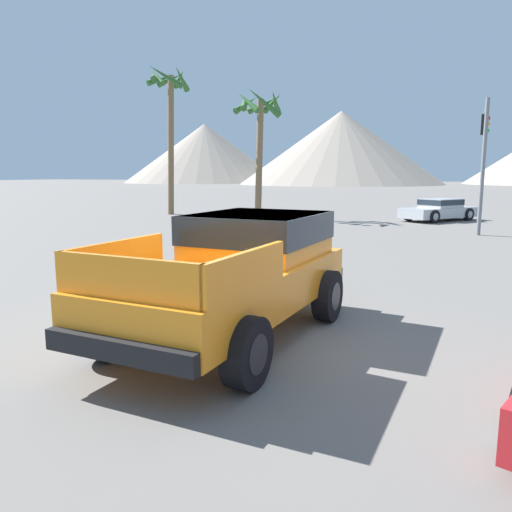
{
  "coord_description": "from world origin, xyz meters",
  "views": [
    {
      "loc": [
        2.93,
        -7.0,
        2.48
      ],
      "look_at": [
        -0.25,
        0.6,
        1.11
      ],
      "focal_mm": 35.0,
      "sensor_mm": 36.0,
      "label": 1
    }
  ],
  "objects_px": {
    "palm_tree_tall": "(260,122)",
    "orange_pickup_truck": "(241,266)",
    "traffic_light_main": "(484,142)",
    "parked_car_silver": "(439,209)",
    "palm_tree_leaning": "(169,106)"
  },
  "relations": [
    {
      "from": "palm_tree_tall",
      "to": "palm_tree_leaning",
      "type": "height_order",
      "value": "palm_tree_leaning"
    },
    {
      "from": "parked_car_silver",
      "to": "palm_tree_leaning",
      "type": "bearing_deg",
      "value": 42.61
    },
    {
      "from": "palm_tree_tall",
      "to": "palm_tree_leaning",
      "type": "relative_size",
      "value": 0.8
    },
    {
      "from": "parked_car_silver",
      "to": "palm_tree_leaning",
      "type": "distance_m",
      "value": 16.63
    },
    {
      "from": "traffic_light_main",
      "to": "palm_tree_tall",
      "type": "relative_size",
      "value": 0.78
    },
    {
      "from": "traffic_light_main",
      "to": "palm_tree_leaning",
      "type": "bearing_deg",
      "value": 80.72
    },
    {
      "from": "palm_tree_tall",
      "to": "palm_tree_leaning",
      "type": "xyz_separation_m",
      "value": [
        -6.05,
        0.42,
        1.19
      ]
    },
    {
      "from": "orange_pickup_truck",
      "to": "traffic_light_main",
      "type": "distance_m",
      "value": 17.26
    },
    {
      "from": "orange_pickup_truck",
      "to": "parked_car_silver",
      "type": "distance_m",
      "value": 21.35
    },
    {
      "from": "palm_tree_tall",
      "to": "orange_pickup_truck",
      "type": "bearing_deg",
      "value": -68.54
    },
    {
      "from": "orange_pickup_truck",
      "to": "traffic_light_main",
      "type": "xyz_separation_m",
      "value": [
        3.75,
        16.62,
        2.74
      ]
    },
    {
      "from": "parked_car_silver",
      "to": "palm_tree_tall",
      "type": "xyz_separation_m",
      "value": [
        -9.41,
        -2.23,
        4.67
      ]
    },
    {
      "from": "parked_car_silver",
      "to": "traffic_light_main",
      "type": "height_order",
      "value": "traffic_light_main"
    },
    {
      "from": "parked_car_silver",
      "to": "traffic_light_main",
      "type": "xyz_separation_m",
      "value": [
        1.82,
        -4.63,
        3.19
      ]
    },
    {
      "from": "orange_pickup_truck",
      "to": "parked_car_silver",
      "type": "relative_size",
      "value": 1.15
    }
  ]
}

